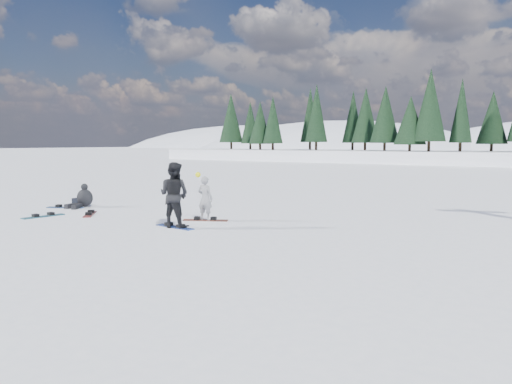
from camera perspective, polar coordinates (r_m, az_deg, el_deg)
ground at (r=15.67m, az=-9.85°, el=-3.97°), size 420.00×420.00×0.00m
alpine_backdrop at (r=202.34m, az=26.81°, el=0.37°), size 412.50×227.00×53.20m
snowboarder_woman at (r=16.67m, az=-5.85°, el=-0.69°), size 0.58×0.41×1.63m
snowboarder_man at (r=15.44m, az=-9.34°, el=-0.34°), size 1.09×0.92×2.01m
seated_rider at (r=21.26m, az=-19.11°, el=-0.67°), size 0.83×1.22×0.96m
gear_bag at (r=22.00m, az=-19.67°, el=-1.06°), size 0.46×0.31×0.30m
snowboard_woman at (r=16.77m, az=-5.80°, el=-3.23°), size 1.47×0.91×0.03m
snowboard_man at (r=15.57m, az=-9.29°, el=-3.97°), size 1.52×0.46×0.03m
snowboard_loose_a at (r=19.09m, az=-23.13°, el=-2.57°), size 0.44×1.52×0.03m
snowboard_loose_c at (r=21.33m, az=-20.97°, el=-1.67°), size 1.49×0.86×0.03m
snowboard_loose_b at (r=19.06m, az=-18.45°, el=-2.42°), size 1.23×1.29×0.03m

